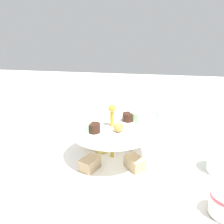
{
  "coord_description": "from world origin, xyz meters",
  "views": [
    {
      "loc": [
        -0.09,
        0.52,
        0.34
      ],
      "look_at": [
        0.0,
        0.0,
        0.14
      ],
      "focal_mm": 35.94,
      "sensor_mm": 36.0,
      "label": 1
    }
  ],
  "objects_px": {
    "tiered_serving_stand": "(112,145)",
    "butter_knife_left": "(59,122)",
    "water_glass_short_left": "(221,160)",
    "water_glass_mid_back": "(162,121)"
  },
  "relations": [
    {
      "from": "tiered_serving_stand",
      "to": "butter_knife_left",
      "type": "xyz_separation_m",
      "value": [
        0.24,
        -0.22,
        -0.04
      ]
    },
    {
      "from": "tiered_serving_stand",
      "to": "water_glass_short_left",
      "type": "bearing_deg",
      "value": 178.05
    },
    {
      "from": "water_glass_short_left",
      "to": "butter_knife_left",
      "type": "relative_size",
      "value": 0.39
    },
    {
      "from": "water_glass_short_left",
      "to": "water_glass_mid_back",
      "type": "relative_size",
      "value": 0.82
    },
    {
      "from": "water_glass_short_left",
      "to": "water_glass_mid_back",
      "type": "bearing_deg",
      "value": -57.79
    },
    {
      "from": "water_glass_short_left",
      "to": "water_glass_mid_back",
      "type": "xyz_separation_m",
      "value": [
        0.13,
        -0.21,
        0.01
      ]
    },
    {
      "from": "tiered_serving_stand",
      "to": "butter_knife_left",
      "type": "distance_m",
      "value": 0.33
    },
    {
      "from": "butter_knife_left",
      "to": "water_glass_short_left",
      "type": "bearing_deg",
      "value": 112.9
    },
    {
      "from": "tiered_serving_stand",
      "to": "water_glass_mid_back",
      "type": "xyz_separation_m",
      "value": [
        -0.14,
        -0.2,
        -0.0
      ]
    },
    {
      "from": "water_glass_mid_back",
      "to": "butter_knife_left",
      "type": "bearing_deg",
      "value": -2.11
    }
  ]
}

